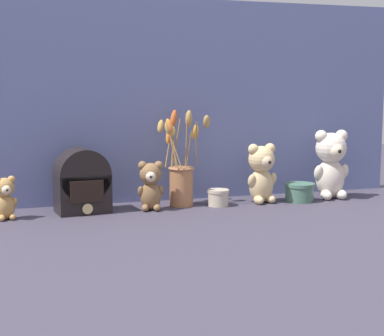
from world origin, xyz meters
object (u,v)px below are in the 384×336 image
at_px(teddy_bear_large, 331,163).
at_px(teddy_bear_medium, 262,172).
at_px(vintage_radio, 82,182).
at_px(decorative_tin_tall, 300,192).
at_px(decorative_tin_short, 218,197).
at_px(flower_vase, 181,174).
at_px(teddy_bear_tiny, 5,197).
at_px(teddy_bear_small, 151,185).

distance_m(teddy_bear_large, teddy_bear_medium, 0.28).
xyz_separation_m(teddy_bear_medium, vintage_radio, (-0.63, 0.02, -0.01)).
height_order(teddy_bear_large, vintage_radio, teddy_bear_large).
bearing_deg(decorative_tin_tall, decorative_tin_short, 177.59).
height_order(teddy_bear_medium, decorative_tin_tall, teddy_bear_medium).
relative_size(teddy_bear_large, decorative_tin_short, 3.37).
relative_size(teddy_bear_medium, flower_vase, 0.64).
xyz_separation_m(teddy_bear_large, vintage_radio, (-0.91, 0.02, -0.03)).
height_order(teddy_bear_large, decorative_tin_short, teddy_bear_large).
bearing_deg(decorative_tin_short, teddy_bear_tiny, -179.04).
xyz_separation_m(vintage_radio, decorative_tin_tall, (0.77, -0.04, -0.07)).
bearing_deg(vintage_radio, teddy_bear_medium, -1.86).
bearing_deg(teddy_bear_tiny, teddy_bear_small, 0.99).
bearing_deg(teddy_bear_medium, teddy_bear_tiny, -178.66).
bearing_deg(teddy_bear_tiny, teddy_bear_large, 1.13).
bearing_deg(teddy_bear_large, teddy_bear_small, -178.77).
bearing_deg(teddy_bear_medium, flower_vase, 173.59).
height_order(vintage_radio, decorative_tin_short, vintage_radio).
bearing_deg(decorative_tin_short, vintage_radio, 176.41).
relative_size(teddy_bear_tiny, flower_vase, 0.41).
xyz_separation_m(teddy_bear_large, flower_vase, (-0.57, 0.03, -0.02)).
xyz_separation_m(vintage_radio, decorative_tin_short, (0.46, -0.03, -0.07)).
bearing_deg(teddy_bear_tiny, flower_vase, 5.19).
relative_size(teddy_bear_medium, vintage_radio, 1.00).
xyz_separation_m(teddy_bear_medium, flower_vase, (-0.29, 0.03, 0.00)).
height_order(flower_vase, vintage_radio, flower_vase).
xyz_separation_m(teddy_bear_large, teddy_bear_medium, (-0.28, -0.00, -0.02)).
relative_size(teddy_bear_small, decorative_tin_tall, 1.54).
bearing_deg(teddy_bear_small, decorative_tin_short, 0.92).
relative_size(teddy_bear_large, teddy_bear_medium, 1.20).
bearing_deg(teddy_bear_medium, vintage_radio, 178.14).
xyz_separation_m(teddy_bear_tiny, vintage_radio, (0.24, 0.04, 0.03)).
bearing_deg(flower_vase, teddy_bear_small, -159.22).
xyz_separation_m(teddy_bear_medium, teddy_bear_small, (-0.41, -0.01, -0.02)).
distance_m(flower_vase, decorative_tin_short, 0.15).
height_order(teddy_bear_large, flower_vase, flower_vase).
xyz_separation_m(teddy_bear_large, teddy_bear_small, (-0.68, -0.01, -0.05)).
relative_size(teddy_bear_large, vintage_radio, 1.20).
distance_m(teddy_bear_large, decorative_tin_tall, 0.17).
relative_size(teddy_bear_large, decorative_tin_tall, 2.36).
bearing_deg(teddy_bear_small, teddy_bear_large, 1.23).
height_order(teddy_bear_small, vintage_radio, vintage_radio).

